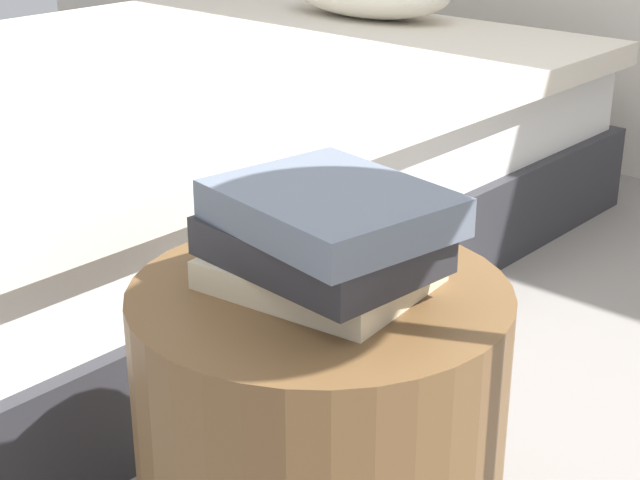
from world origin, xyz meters
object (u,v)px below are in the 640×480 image
side_table (320,455)px  book_charcoal (319,242)px  book_cream (320,271)px  book_slate (331,208)px  bed (166,150)px

side_table → book_charcoal: (-0.00, 0.00, 0.29)m
book_cream → book_slate: size_ratio=0.95×
book_charcoal → book_cream: bearing=130.8°
book_cream → book_slate: bearing=-19.4°
side_table → book_cream: 0.25m
side_table → book_cream: bearing=132.8°
bed → book_cream: bed is taller
book_slate → book_cream: bearing=176.8°
side_table → bed: bearing=148.6°
book_slate → bed: bearing=157.7°
bed → book_slate: bearing=-31.6°
bed → book_charcoal: bearing=-32.0°
book_cream → side_table: bearing=-54.8°
bed → side_table: size_ratio=4.37×
book_cream → book_slate: (0.02, -0.00, 0.09)m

